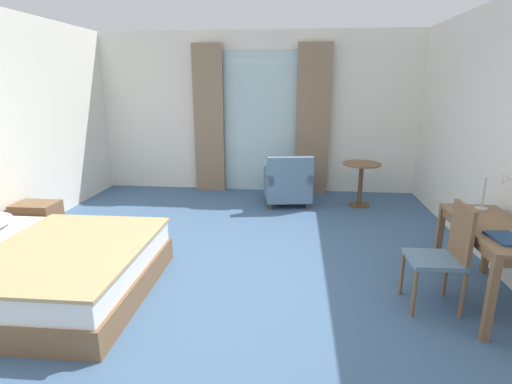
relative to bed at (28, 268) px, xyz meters
The scene contains 13 objects.
ground 1.84m from the bed, 11.84° to the left, with size 6.37×7.99×0.10m, color #426084.
wall_back 4.63m from the bed, 66.62° to the left, with size 5.97×0.12×2.84m, color white.
balcony_glass_door 4.54m from the bed, 65.35° to the left, with size 1.42×0.02×2.50m, color silver.
curtain_panel_left 4.17m from the bed, 76.86° to the left, with size 0.54×0.10×2.62m, color #897056.
curtain_panel_right 4.93m from the bed, 54.71° to the left, with size 0.59×0.10×2.62m, color #897056.
bed is the anchor object (origin of this frame).
nightstand 1.55m from the bed, 121.01° to the left, with size 0.52×0.39×0.47m.
writing_desk 4.30m from the bed, ahead, with size 0.59×1.31×0.74m.
desk_chair 3.84m from the bed, ahead, with size 0.46×0.42×0.96m.
desk_lamp 4.57m from the bed, ahead, with size 0.27×0.21×0.43m.
closed_book 4.23m from the bed, ahead, with size 0.22×0.31×0.02m, color navy.
armchair_by_window 3.95m from the bed, 52.94° to the left, with size 0.83×0.89×0.85m.
round_cafe_table 4.79m from the bed, 41.90° to the left, with size 0.61×0.61×0.71m.
Camera 1 is at (0.72, -3.55, 1.95)m, focal length 27.69 mm.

